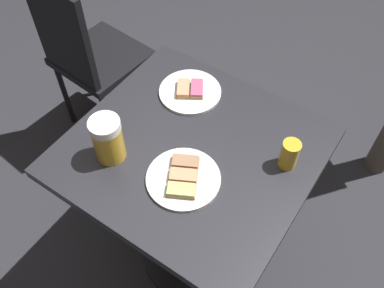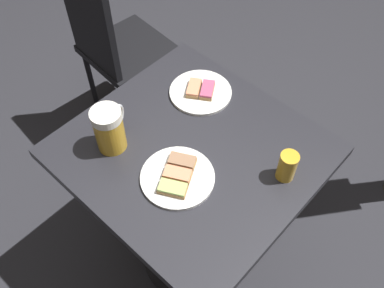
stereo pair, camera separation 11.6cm
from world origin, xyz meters
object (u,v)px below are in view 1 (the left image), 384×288
object	(u,v)px
plate_far	(190,91)
cafe_chair	(87,53)
beer_mug	(108,138)
plate_near	(183,178)
beer_glass_small	(289,154)

from	to	relation	value
plate_far	cafe_chair	bearing A→B (deg)	77.08
beer_mug	cafe_chair	xyz separation A→B (m)	(0.50, 0.63, -0.34)
plate_near	beer_mug	size ratio (longest dim) A/B	1.44
beer_glass_small	cafe_chair	xyz separation A→B (m)	(0.24, 1.09, -0.31)
plate_near	plate_far	world-z (taller)	same
cafe_chair	beer_glass_small	bearing A→B (deg)	-7.42
plate_far	beer_mug	bearing A→B (deg)	171.53
cafe_chair	plate_far	bearing A→B (deg)	-7.90
plate_near	beer_glass_small	distance (m)	0.31
plate_near	beer_mug	distance (m)	0.24
beer_mug	cafe_chair	world-z (taller)	beer_mug
beer_glass_small	cafe_chair	distance (m)	1.16
plate_near	plate_far	bearing A→B (deg)	31.06
plate_near	cafe_chair	size ratio (longest dim) A/B	0.24
plate_far	beer_glass_small	distance (m)	0.41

